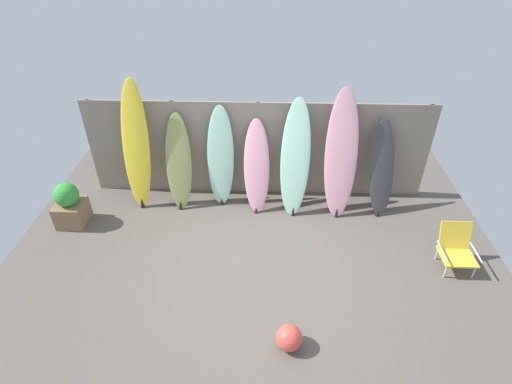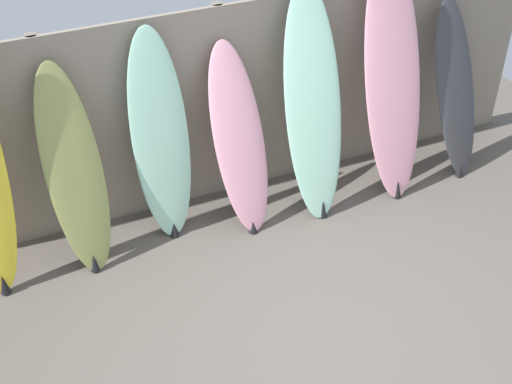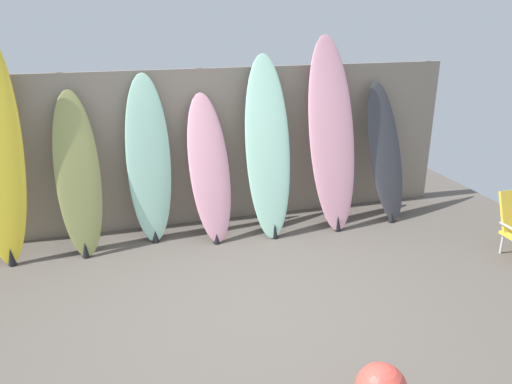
{
  "view_description": "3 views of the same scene",
  "coord_description": "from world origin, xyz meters",
  "px_view_note": "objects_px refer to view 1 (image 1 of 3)",
  "views": [
    {
      "loc": [
        0.2,
        -4.27,
        4.41
      ],
      "look_at": [
        0.02,
        0.67,
        0.91
      ],
      "focal_mm": 28.0,
      "sensor_mm": 36.0,
      "label": 1
    },
    {
      "loc": [
        -1.83,
        -3.0,
        4.01
      ],
      "look_at": [
        -0.15,
        0.9,
        0.78
      ],
      "focal_mm": 50.0,
      "sensor_mm": 36.0,
      "label": 2
    },
    {
      "loc": [
        -0.96,
        -3.52,
        2.41
      ],
      "look_at": [
        0.33,
        0.9,
        0.71
      ],
      "focal_mm": 35.0,
      "sensor_mm": 36.0,
      "label": 3
    }
  ],
  "objects_px": {
    "planter_box": "(70,205)",
    "beach_ball": "(289,338)",
    "beach_chair": "(456,247)",
    "surfboard_yellow_0": "(136,147)",
    "surfboard_pink_5": "(341,156)",
    "surfboard_charcoal_6": "(382,170)",
    "surfboard_seafoam_2": "(221,158)",
    "surfboard_olive_1": "(179,163)",
    "surfboard_seafoam_4": "(295,160)",
    "surfboard_pink_3": "(257,167)"
  },
  "relations": [
    {
      "from": "planter_box",
      "to": "beach_ball",
      "type": "xyz_separation_m",
      "value": [
        3.61,
        -2.27,
        -0.2
      ]
    },
    {
      "from": "beach_chair",
      "to": "surfboard_yellow_0",
      "type": "bearing_deg",
      "value": 172.95
    },
    {
      "from": "surfboard_pink_5",
      "to": "surfboard_charcoal_6",
      "type": "height_order",
      "value": "surfboard_pink_5"
    },
    {
      "from": "surfboard_seafoam_2",
      "to": "surfboard_olive_1",
      "type": "bearing_deg",
      "value": -172.5
    },
    {
      "from": "surfboard_olive_1",
      "to": "planter_box",
      "type": "relative_size",
      "value": 2.11
    },
    {
      "from": "beach_chair",
      "to": "surfboard_olive_1",
      "type": "bearing_deg",
      "value": 170.78
    },
    {
      "from": "surfboard_pink_5",
      "to": "beach_chair",
      "type": "xyz_separation_m",
      "value": [
        1.6,
        -1.36,
        -0.73
      ]
    },
    {
      "from": "surfboard_seafoam_2",
      "to": "planter_box",
      "type": "xyz_separation_m",
      "value": [
        -2.48,
        -0.78,
        -0.52
      ]
    },
    {
      "from": "surfboard_seafoam_2",
      "to": "surfboard_pink_5",
      "type": "xyz_separation_m",
      "value": [
        2.05,
        -0.17,
        0.18
      ]
    },
    {
      "from": "surfboard_seafoam_4",
      "to": "surfboard_pink_5",
      "type": "distance_m",
      "value": 0.76
    },
    {
      "from": "surfboard_olive_1",
      "to": "planter_box",
      "type": "bearing_deg",
      "value": -158.69
    },
    {
      "from": "surfboard_pink_5",
      "to": "planter_box",
      "type": "height_order",
      "value": "surfboard_pink_5"
    },
    {
      "from": "beach_chair",
      "to": "planter_box",
      "type": "height_order",
      "value": "planter_box"
    },
    {
      "from": "surfboard_yellow_0",
      "to": "surfboard_olive_1",
      "type": "xyz_separation_m",
      "value": [
        0.7,
        -0.02,
        -0.3
      ]
    },
    {
      "from": "surfboard_seafoam_4",
      "to": "planter_box",
      "type": "height_order",
      "value": "surfboard_seafoam_4"
    },
    {
      "from": "surfboard_yellow_0",
      "to": "beach_chair",
      "type": "height_order",
      "value": "surfboard_yellow_0"
    },
    {
      "from": "surfboard_yellow_0",
      "to": "beach_ball",
      "type": "xyz_separation_m",
      "value": [
        2.56,
        -2.98,
        -0.95
      ]
    },
    {
      "from": "surfboard_yellow_0",
      "to": "surfboard_seafoam_4",
      "type": "bearing_deg",
      "value": -1.89
    },
    {
      "from": "surfboard_seafoam_2",
      "to": "surfboard_charcoal_6",
      "type": "bearing_deg",
      "value": -3.02
    },
    {
      "from": "surfboard_seafoam_4",
      "to": "planter_box",
      "type": "relative_size",
      "value": 2.5
    },
    {
      "from": "surfboard_pink_3",
      "to": "beach_chair",
      "type": "height_order",
      "value": "surfboard_pink_3"
    },
    {
      "from": "surfboard_seafoam_2",
      "to": "surfboard_seafoam_4",
      "type": "xyz_separation_m",
      "value": [
        1.29,
        -0.16,
        0.08
      ]
    },
    {
      "from": "beach_ball",
      "to": "surfboard_yellow_0",
      "type": "bearing_deg",
      "value": 130.63
    },
    {
      "from": "surfboard_yellow_0",
      "to": "planter_box",
      "type": "distance_m",
      "value": 1.48
    },
    {
      "from": "surfboard_yellow_0",
      "to": "surfboard_seafoam_2",
      "type": "xyz_separation_m",
      "value": [
        1.43,
        0.07,
        -0.23
      ]
    },
    {
      "from": "surfboard_pink_3",
      "to": "surfboard_seafoam_4",
      "type": "bearing_deg",
      "value": -4.23
    },
    {
      "from": "surfboard_seafoam_4",
      "to": "surfboard_charcoal_6",
      "type": "height_order",
      "value": "surfboard_seafoam_4"
    },
    {
      "from": "surfboard_seafoam_4",
      "to": "surfboard_pink_5",
      "type": "bearing_deg",
      "value": -0.79
    },
    {
      "from": "surfboard_seafoam_2",
      "to": "surfboard_seafoam_4",
      "type": "height_order",
      "value": "surfboard_seafoam_4"
    },
    {
      "from": "surfboard_pink_5",
      "to": "beach_ball",
      "type": "bearing_deg",
      "value": -107.65
    },
    {
      "from": "surfboard_olive_1",
      "to": "surfboard_pink_3",
      "type": "bearing_deg",
      "value": -0.82
    },
    {
      "from": "surfboard_olive_1",
      "to": "beach_ball",
      "type": "relative_size",
      "value": 5.04
    },
    {
      "from": "beach_chair",
      "to": "planter_box",
      "type": "bearing_deg",
      "value": -177.99
    },
    {
      "from": "surfboard_seafoam_4",
      "to": "surfboard_seafoam_2",
      "type": "bearing_deg",
      "value": 172.78
    },
    {
      "from": "surfboard_pink_3",
      "to": "planter_box",
      "type": "bearing_deg",
      "value": -167.93
    },
    {
      "from": "surfboard_olive_1",
      "to": "beach_chair",
      "type": "distance_m",
      "value": 4.63
    },
    {
      "from": "beach_chair",
      "to": "surfboard_seafoam_4",
      "type": "bearing_deg",
      "value": 158.82
    },
    {
      "from": "surfboard_olive_1",
      "to": "planter_box",
      "type": "xyz_separation_m",
      "value": [
        -1.76,
        -0.69,
        -0.45
      ]
    },
    {
      "from": "surfboard_yellow_0",
      "to": "surfboard_olive_1",
      "type": "bearing_deg",
      "value": -1.79
    },
    {
      "from": "beach_ball",
      "to": "planter_box",
      "type": "bearing_deg",
      "value": 147.85
    },
    {
      "from": "beach_chair",
      "to": "beach_ball",
      "type": "distance_m",
      "value": 2.94
    },
    {
      "from": "surfboard_charcoal_6",
      "to": "surfboard_olive_1",
      "type": "bearing_deg",
      "value": 179.17
    },
    {
      "from": "surfboard_yellow_0",
      "to": "surfboard_seafoam_2",
      "type": "distance_m",
      "value": 1.45
    },
    {
      "from": "planter_box",
      "to": "surfboard_olive_1",
      "type": "bearing_deg",
      "value": 21.31
    },
    {
      "from": "surfboard_charcoal_6",
      "to": "surfboard_pink_5",
      "type": "bearing_deg",
      "value": -177.82
    },
    {
      "from": "surfboard_olive_1",
      "to": "surfboard_pink_3",
      "type": "distance_m",
      "value": 1.36
    },
    {
      "from": "surfboard_yellow_0",
      "to": "surfboard_seafoam_4",
      "type": "distance_m",
      "value": 2.72
    },
    {
      "from": "surfboard_yellow_0",
      "to": "beach_chair",
      "type": "bearing_deg",
      "value": -16.09
    },
    {
      "from": "surfboard_seafoam_2",
      "to": "surfboard_pink_5",
      "type": "distance_m",
      "value": 2.06
    },
    {
      "from": "surfboard_seafoam_2",
      "to": "beach_ball",
      "type": "bearing_deg",
      "value": -69.7
    }
  ]
}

